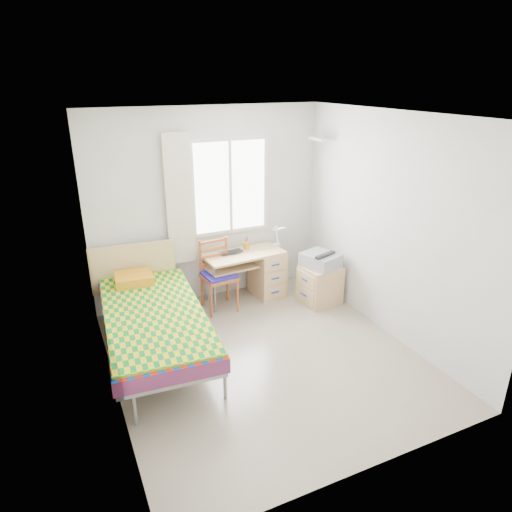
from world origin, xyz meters
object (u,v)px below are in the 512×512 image
(bed, at_px, (152,315))
(cabinet, at_px, (320,285))
(desk, at_px, (263,271))
(chair, at_px, (218,271))
(printer, at_px, (321,260))

(bed, bearing_deg, cabinet, 10.89)
(desk, height_order, cabinet, desk)
(desk, bearing_deg, chair, -177.83)
(chair, xyz_separation_m, cabinet, (1.31, -0.45, -0.27))
(chair, relative_size, cabinet, 1.78)
(bed, bearing_deg, chair, 39.14)
(cabinet, xyz_separation_m, printer, (-0.01, 0.01, 0.37))
(desk, height_order, chair, chair)
(cabinet, bearing_deg, bed, -179.42)
(cabinet, bearing_deg, desk, 133.17)
(chair, bearing_deg, desk, 1.22)
(bed, bearing_deg, desk, 29.25)
(bed, height_order, chair, bed)
(desk, distance_m, printer, 0.85)
(cabinet, bearing_deg, printer, 128.99)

